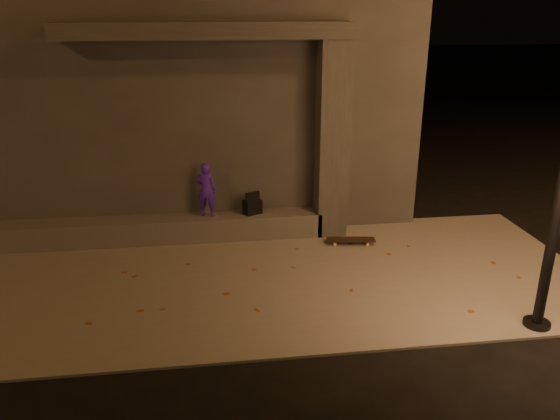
{
  "coord_description": "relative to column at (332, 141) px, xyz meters",
  "views": [
    {
      "loc": [
        -0.57,
        -5.88,
        4.11
      ],
      "look_at": [
        0.5,
        2.0,
        1.18
      ],
      "focal_mm": 35.0,
      "sensor_mm": 36.0,
      "label": 1
    }
  ],
  "objects": [
    {
      "name": "ground",
      "position": [
        -1.7,
        -3.75,
        -1.84
      ],
      "size": [
        120.0,
        120.0,
        0.0
      ],
      "primitive_type": "plane",
      "color": "black",
      "rests_on": "ground"
    },
    {
      "name": "sidewalk",
      "position": [
        -1.7,
        -1.75,
        -1.82
      ],
      "size": [
        11.0,
        4.4,
        0.04
      ],
      "primitive_type": "cube",
      "color": "slate",
      "rests_on": "ground"
    },
    {
      "name": "building",
      "position": [
        -2.7,
        2.74,
        0.77
      ],
      "size": [
        9.0,
        5.1,
        5.22
      ],
      "color": "#3A3634",
      "rests_on": "ground"
    },
    {
      "name": "ledge",
      "position": [
        -3.2,
        0.0,
        -1.58
      ],
      "size": [
        6.0,
        0.55,
        0.45
      ],
      "primitive_type": "cube",
      "color": "#595751",
      "rests_on": "sidewalk"
    },
    {
      "name": "column",
      "position": [
        0.0,
        0.0,
        0.0
      ],
      "size": [
        0.55,
        0.55,
        3.6
      ],
      "primitive_type": "cube",
      "color": "#3A3634",
      "rests_on": "sidewalk"
    },
    {
      "name": "canopy",
      "position": [
        -2.2,
        0.05,
        1.94
      ],
      "size": [
        5.0,
        0.7,
        0.28
      ],
      "primitive_type": "cube",
      "color": "#3A3634",
      "rests_on": "column"
    },
    {
      "name": "skateboarder",
      "position": [
        -2.34,
        0.0,
        -0.84
      ],
      "size": [
        0.42,
        0.33,
        1.02
      ],
      "primitive_type": "imported",
      "rotation": [
        0.0,
        0.0,
        2.9
      ],
      "color": "#401BB0",
      "rests_on": "ledge"
    },
    {
      "name": "backpack",
      "position": [
        -1.49,
        -0.0,
        -1.2
      ],
      "size": [
        0.38,
        0.32,
        0.45
      ],
      "rotation": [
        0.0,
        0.0,
        0.44
      ],
      "color": "black",
      "rests_on": "ledge"
    },
    {
      "name": "skateboard",
      "position": [
        0.27,
        -0.65,
        -1.72
      ],
      "size": [
        0.92,
        0.36,
        0.1
      ],
      "rotation": [
        0.0,
        0.0,
        -0.14
      ],
      "color": "black",
      "rests_on": "sidewalk"
    }
  ]
}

